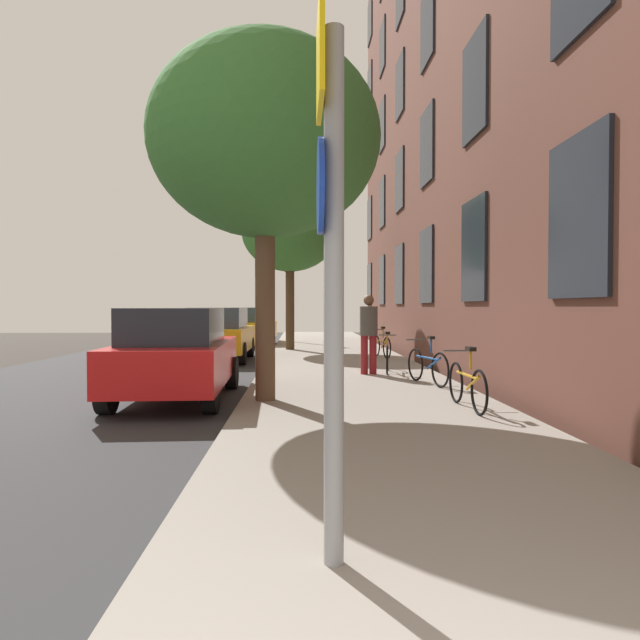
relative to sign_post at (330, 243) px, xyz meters
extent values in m
plane|color=#332D28|center=(-2.55, 12.40, -2.03)|extent=(41.80, 41.80, 0.00)
cube|color=#2D2D30|center=(-4.65, 12.40, -2.02)|extent=(7.00, 38.00, 0.01)
cube|color=gray|center=(0.95, 12.40, -1.97)|extent=(4.20, 38.00, 0.12)
cube|color=#1E232D|center=(3.27, 3.56, 0.75)|extent=(0.06, 1.50, 2.03)
cube|color=#1E232D|center=(3.27, 7.73, 0.75)|extent=(0.06, 1.50, 2.03)
cube|color=#1E232D|center=(3.27, 11.90, 0.75)|extent=(0.06, 1.50, 2.03)
cube|color=#1E232D|center=(3.27, 16.06, 0.75)|extent=(0.06, 1.50, 2.03)
cube|color=#1E232D|center=(3.27, 20.23, 0.75)|extent=(0.06, 1.50, 2.03)
cube|color=#1E232D|center=(3.27, 24.40, 0.75)|extent=(0.06, 1.50, 2.03)
cube|color=#1E232D|center=(3.27, 7.73, 3.98)|extent=(0.06, 1.50, 2.03)
cube|color=#1E232D|center=(3.27, 11.90, 3.98)|extent=(0.06, 1.50, 2.03)
cube|color=#1E232D|center=(3.27, 16.06, 3.98)|extent=(0.06, 1.50, 2.03)
cube|color=#1E232D|center=(3.27, 20.23, 3.98)|extent=(0.06, 1.50, 2.03)
cube|color=#1E232D|center=(3.27, 24.40, 3.98)|extent=(0.06, 1.50, 2.03)
cube|color=#1E232D|center=(3.27, 11.90, 7.21)|extent=(0.06, 1.50, 2.03)
cube|color=#1E232D|center=(3.27, 16.06, 7.21)|extent=(0.06, 1.50, 2.03)
cube|color=#1E232D|center=(3.27, 20.23, 7.21)|extent=(0.06, 1.50, 2.03)
cube|color=#1E232D|center=(3.27, 24.40, 7.21)|extent=(0.06, 1.50, 2.03)
cube|color=#1E232D|center=(3.27, 20.23, 10.43)|extent=(0.06, 1.50, 2.03)
cube|color=#1E232D|center=(3.27, 24.40, 10.43)|extent=(0.06, 1.50, 2.03)
cube|color=#1E232D|center=(3.27, 24.40, 13.66)|extent=(0.06, 1.50, 2.03)
cylinder|color=gray|center=(0.02, 0.00, -0.32)|extent=(0.12, 0.12, 3.16)
cube|color=yellow|center=(-0.06, 0.00, 1.08)|extent=(0.03, 0.60, 0.60)
cylinder|color=#14339E|center=(-0.06, 0.00, 0.33)|extent=(0.03, 0.56, 0.56)
cylinder|color=black|center=(-0.49, 21.48, 0.02)|extent=(0.12, 0.12, 3.85)
cube|color=black|center=(-0.67, 21.48, 1.49)|extent=(0.20, 0.24, 0.80)
sphere|color=red|center=(-0.78, 21.48, 1.75)|extent=(0.16, 0.16, 0.16)
sphere|color=#523707|center=(-0.78, 21.48, 1.49)|extent=(0.16, 0.16, 0.16)
sphere|color=#083E11|center=(-0.78, 21.48, 1.23)|extent=(0.16, 0.16, 0.16)
cylinder|color=brown|center=(-0.75, 5.94, -0.33)|extent=(0.33, 0.33, 3.14)
ellipsoid|color=#387533|center=(-0.75, 5.94, 2.37)|extent=(3.78, 3.78, 3.21)
cylinder|color=#4C3823|center=(-0.53, 17.04, -0.28)|extent=(0.31, 0.31, 3.25)
ellipsoid|color=#387533|center=(-0.53, 17.04, 2.39)|extent=(3.49, 3.49, 2.97)
torus|color=black|center=(2.31, 5.54, -1.58)|extent=(0.06, 0.66, 0.65)
torus|color=black|center=(2.34, 4.48, -1.58)|extent=(0.06, 0.66, 0.65)
cylinder|color=#C68C19|center=(2.33, 5.01, -1.40)|extent=(0.07, 0.90, 0.04)
cylinder|color=#C68C19|center=(2.34, 4.74, -1.48)|extent=(0.06, 0.55, 0.29)
cylinder|color=#C68C19|center=(2.33, 4.85, -1.15)|extent=(0.04, 0.04, 0.28)
cube|color=black|center=(2.33, 4.85, -0.99)|extent=(0.10, 0.24, 0.06)
cylinder|color=#4C4C4C|center=(2.31, 5.54, -1.07)|extent=(0.42, 0.04, 0.03)
torus|color=black|center=(2.22, 8.23, -1.57)|extent=(0.20, 0.66, 0.67)
torus|color=black|center=(2.48, 7.20, -1.57)|extent=(0.20, 0.66, 0.67)
cylinder|color=#194C99|center=(2.35, 7.71, -1.38)|extent=(0.26, 0.88, 0.04)
cylinder|color=#194C99|center=(2.41, 7.46, -1.47)|extent=(0.18, 0.54, 0.29)
cylinder|color=#194C99|center=(2.39, 7.56, -1.13)|extent=(0.04, 0.04, 0.28)
cube|color=black|center=(2.39, 7.56, -0.97)|extent=(0.10, 0.24, 0.06)
cylinder|color=#4C4C4C|center=(2.22, 8.23, -1.05)|extent=(0.41, 0.13, 0.03)
torus|color=black|center=(1.96, 10.30, -1.57)|extent=(0.15, 0.67, 0.67)
torus|color=black|center=(1.80, 9.33, -1.57)|extent=(0.15, 0.67, 0.67)
cylinder|color=#C68C19|center=(1.88, 9.81, -1.39)|extent=(0.18, 0.83, 0.04)
cylinder|color=#C68C19|center=(1.84, 9.57, -1.47)|extent=(0.12, 0.50, 0.27)
cylinder|color=#C68C19|center=(1.86, 9.67, -1.14)|extent=(0.04, 0.04, 0.28)
cube|color=black|center=(1.86, 9.67, -0.98)|extent=(0.10, 0.24, 0.06)
cylinder|color=#4C4C4C|center=(1.96, 10.30, -1.06)|extent=(0.42, 0.10, 0.03)
torus|color=black|center=(2.20, 14.08, -1.58)|extent=(0.16, 0.65, 0.65)
torus|color=black|center=(2.39, 13.12, -1.58)|extent=(0.16, 0.65, 0.65)
cylinder|color=#C68C19|center=(2.29, 13.60, -1.40)|extent=(0.20, 0.82, 0.04)
cylinder|color=#C68C19|center=(2.34, 13.36, -1.48)|extent=(0.14, 0.50, 0.27)
cylinder|color=#C68C19|center=(2.32, 13.46, -1.15)|extent=(0.04, 0.04, 0.28)
cube|color=black|center=(2.32, 13.46, -0.99)|extent=(0.10, 0.24, 0.06)
cylinder|color=#4C4C4C|center=(2.20, 14.08, -1.07)|extent=(0.42, 0.11, 0.03)
cylinder|color=maroon|center=(1.29, 9.42, -1.46)|extent=(0.17, 0.17, 0.88)
cylinder|color=maroon|center=(1.49, 9.42, -1.46)|extent=(0.17, 0.17, 0.88)
cylinder|color=#4C4742|center=(1.39, 9.42, -0.69)|extent=(0.51, 0.51, 0.66)
sphere|color=brown|center=(1.39, 9.42, -0.22)|extent=(0.24, 0.24, 0.24)
cube|color=red|center=(-2.33, 6.66, -1.35)|extent=(1.89, 4.18, 0.70)
cube|color=#1E232D|center=(-2.33, 6.46, -0.70)|extent=(1.55, 2.36, 0.60)
cylinder|color=black|center=(-3.13, 7.98, -1.70)|extent=(0.22, 0.64, 0.64)
cylinder|color=black|center=(-1.54, 7.98, -1.70)|extent=(0.22, 0.64, 0.64)
cylinder|color=black|center=(-3.13, 5.34, -1.70)|extent=(0.22, 0.64, 0.64)
cylinder|color=black|center=(-1.54, 5.34, -1.70)|extent=(0.22, 0.64, 0.64)
cube|color=orange|center=(-2.62, 13.96, -1.35)|extent=(1.82, 4.16, 0.70)
cube|color=#384756|center=(-2.62, 13.76, -0.70)|extent=(1.52, 2.34, 0.60)
cylinder|color=black|center=(-3.43, 15.29, -1.70)|extent=(0.22, 0.64, 0.64)
cylinder|color=black|center=(-1.82, 15.29, -1.70)|extent=(0.22, 0.64, 0.64)
cylinder|color=black|center=(-3.43, 12.64, -1.70)|extent=(0.22, 0.64, 0.64)
cylinder|color=black|center=(-1.82, 12.64, -1.70)|extent=(0.22, 0.64, 0.64)
cube|color=orange|center=(-2.18, 20.76, -1.35)|extent=(1.88, 4.14, 0.70)
cube|color=#384756|center=(-2.18, 20.56, -0.70)|extent=(1.54, 2.34, 0.60)
cylinder|color=black|center=(-2.97, 22.07, -1.70)|extent=(0.22, 0.64, 0.64)
cylinder|color=black|center=(-1.40, 22.07, -1.70)|extent=(0.22, 0.64, 0.64)
cylinder|color=black|center=(-2.97, 19.46, -1.70)|extent=(0.22, 0.64, 0.64)
cylinder|color=black|center=(-1.40, 19.46, -1.70)|extent=(0.22, 0.64, 0.64)
camera|label=1|loc=(-0.18, -3.31, -0.38)|focal=31.59mm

